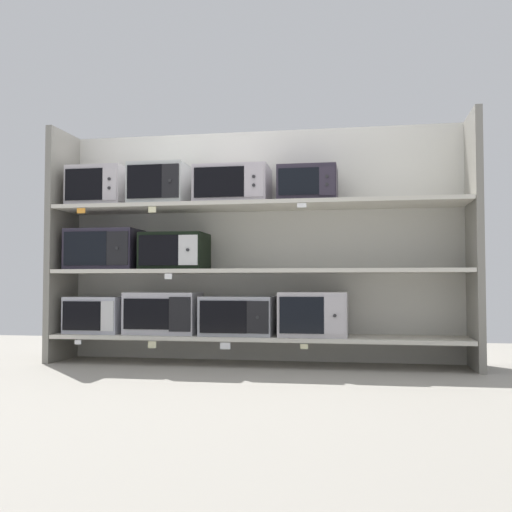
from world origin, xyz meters
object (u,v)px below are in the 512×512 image
Objects in this scene: microwave_9 at (308,185)px; microwave_5 at (175,251)px; microwave_0 at (97,315)px; microwave_7 at (161,186)px; microwave_2 at (238,316)px; microwave_6 at (99,187)px; microwave_4 at (105,250)px; microwave_1 at (163,313)px; microwave_3 at (314,314)px; microwave_8 at (233,186)px.

microwave_5 is at bearing -179.99° from microwave_9.
microwave_7 is at bearing -0.01° from microwave_0.
microwave_5 is 1.12× the size of microwave_7.
microwave_2 reaches higher than microwave_0.
microwave_6 is at bearing 180.00° from microwave_7.
microwave_9 is (1.62, 0.00, 0.47)m from microwave_4.
microwave_9 reaches higher than microwave_0.
microwave_1 is 1.17m from microwave_3.
microwave_0 is at bearing 180.00° from microwave_3.
microwave_0 is 0.78× the size of microwave_8.
microwave_9 is (1.67, 0.00, 0.99)m from microwave_0.
microwave_3 is 1.73m from microwave_4.
microwave_5 reaches higher than microwave_0.
microwave_3 is 0.97m from microwave_9.
microwave_0 is 0.52m from microwave_4.
microwave_1 is 1.28× the size of microwave_7.
microwave_3 is 1.16× the size of microwave_7.
microwave_1 is 1.00m from microwave_7.
microwave_9 is at bearing 0.01° from microwave_5.
microwave_9 reaches higher than microwave_1.
microwave_1 is at bearing 179.96° from microwave_2.
microwave_8 is 1.29× the size of microwave_9.
microwave_8 is at bearing -0.00° from microwave_6.
microwave_9 reaches higher than microwave_3.
microwave_4 is 1.68m from microwave_9.
microwave_4 reaches higher than microwave_1.
microwave_4 reaches higher than microwave_2.
microwave_9 is at bearing 0.02° from microwave_8.
microwave_5 is 1.15m from microwave_9.
microwave_7 is at bearing 180.00° from microwave_2.
microwave_4 is at bearing -180.00° from microwave_2.
microwave_8 is at bearing 0.00° from microwave_4.
microwave_1 is 0.60m from microwave_2.
microwave_6 is 0.52m from microwave_7.
microwave_7 reaches higher than microwave_4.
microwave_6 is (-0.54, -0.00, 1.00)m from microwave_1.
microwave_4 is 0.68m from microwave_7.
microwave_2 is (0.60, -0.00, -0.01)m from microwave_1.
microwave_1 is at bearing 179.97° from microwave_8.
microwave_3 is 1.55m from microwave_7.
microwave_5 is 0.68m from microwave_8.
microwave_9 reaches higher than microwave_5.
microwave_3 is 1.03× the size of microwave_5.
microwave_6 is at bearing 180.00° from microwave_2.
microwave_9 is (1.67, 0.00, -0.03)m from microwave_6.
microwave_0 is 1.14m from microwave_2.
microwave_5 is 1.12× the size of microwave_9.
microwave_4 is 0.99× the size of microwave_8.
microwave_8 is at bearing -180.00° from microwave_3.
microwave_8 is (1.04, 0.00, 0.48)m from microwave_4.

